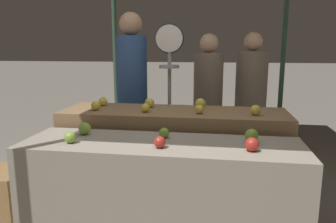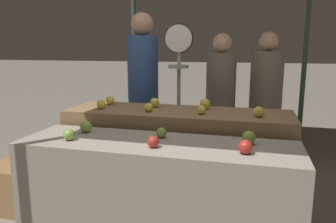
{
  "view_description": "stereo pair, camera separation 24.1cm",
  "coord_description": "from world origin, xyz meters",
  "px_view_note": "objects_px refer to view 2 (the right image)",
  "views": [
    {
      "loc": [
        0.37,
        -2.04,
        1.47
      ],
      "look_at": [
        -0.0,
        0.3,
        1.0
      ],
      "focal_mm": 35.0,
      "sensor_mm": 36.0,
      "label": 1
    },
    {
      "loc": [
        0.6,
        -1.99,
        1.47
      ],
      "look_at": [
        -0.0,
        0.3,
        1.0
      ],
      "focal_mm": 35.0,
      "sensor_mm": 36.0,
      "label": 2
    }
  ],
  "objects_px": {
    "person_vendor_at_scale": "(143,84)",
    "person_customer_right": "(221,95)",
    "wooden_crate_side": "(15,186)",
    "person_customer_left": "(266,94)",
    "produce_scale": "(179,71)"
  },
  "relations": [
    {
      "from": "person_vendor_at_scale",
      "to": "wooden_crate_side",
      "type": "distance_m",
      "value": 1.6
    },
    {
      "from": "person_vendor_at_scale",
      "to": "person_customer_right",
      "type": "xyz_separation_m",
      "value": [
        0.8,
        0.39,
        -0.14
      ]
    },
    {
      "from": "produce_scale",
      "to": "person_customer_right",
      "type": "height_order",
      "value": "produce_scale"
    },
    {
      "from": "person_vendor_at_scale",
      "to": "wooden_crate_side",
      "type": "relative_size",
      "value": 4.35
    },
    {
      "from": "person_customer_left",
      "to": "wooden_crate_side",
      "type": "distance_m",
      "value": 2.8
    },
    {
      "from": "person_customer_right",
      "to": "wooden_crate_side",
      "type": "xyz_separation_m",
      "value": [
        -1.73,
        -1.35,
        -0.73
      ]
    },
    {
      "from": "person_vendor_at_scale",
      "to": "produce_scale",
      "type": "bearing_deg",
      "value": 143.04
    },
    {
      "from": "person_customer_left",
      "to": "wooden_crate_side",
      "type": "xyz_separation_m",
      "value": [
        -2.23,
        -1.54,
        -0.73
      ]
    },
    {
      "from": "person_customer_right",
      "to": "wooden_crate_side",
      "type": "relative_size",
      "value": 3.86
    },
    {
      "from": "wooden_crate_side",
      "to": "produce_scale",
      "type": "bearing_deg",
      "value": 31.26
    },
    {
      "from": "produce_scale",
      "to": "wooden_crate_side",
      "type": "relative_size",
      "value": 4.04
    },
    {
      "from": "person_customer_left",
      "to": "person_customer_right",
      "type": "relative_size",
      "value": 1.01
    },
    {
      "from": "produce_scale",
      "to": "person_vendor_at_scale",
      "type": "relative_size",
      "value": 0.93
    },
    {
      "from": "person_vendor_at_scale",
      "to": "person_customer_right",
      "type": "relative_size",
      "value": 1.13
    },
    {
      "from": "person_customer_right",
      "to": "person_vendor_at_scale",
      "type": "bearing_deg",
      "value": 28.43
    }
  ]
}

